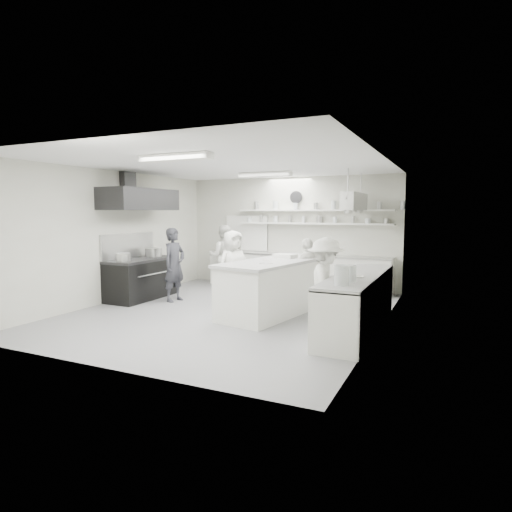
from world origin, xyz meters
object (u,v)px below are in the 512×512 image
at_px(cook_back, 223,256).
at_px(back_counter, 296,272).
at_px(right_counter, 357,303).
at_px(stove, 141,280).
at_px(cook_stove, 174,265).
at_px(prep_island, 276,288).

bearing_deg(cook_back, back_counter, 168.99).
bearing_deg(right_counter, stove, 173.48).
height_order(back_counter, cook_stove, cook_stove).
height_order(right_counter, cook_stove, cook_stove).
bearing_deg(cook_stove, prep_island, -84.19).
bearing_deg(back_counter, cook_back, -164.12).
bearing_deg(right_counter, cook_back, 146.26).
relative_size(back_counter, prep_island, 1.78).
xyz_separation_m(stove, right_counter, (5.25, -0.60, 0.02)).
height_order(prep_island, cook_back, cook_back).
xyz_separation_m(back_counter, cook_stove, (-2.00, -2.72, 0.39)).
bearing_deg(cook_back, cook_stove, 61.08).
xyz_separation_m(back_counter, right_counter, (2.35, -3.40, 0.01)).
height_order(right_counter, prep_island, prep_island).
xyz_separation_m(stove, cook_stove, (0.90, 0.08, 0.40)).
distance_m(right_counter, prep_island, 1.88).
bearing_deg(prep_island, right_counter, -8.49).
xyz_separation_m(right_counter, cook_back, (-4.27, 2.85, 0.38)).
height_order(prep_island, cook_stove, cook_stove).
bearing_deg(prep_island, cook_stove, -171.37).
xyz_separation_m(cook_stove, cook_back, (0.08, 2.17, 0.00)).
bearing_deg(stove, cook_stove, 5.06).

